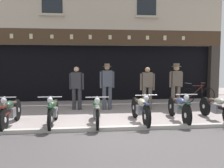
# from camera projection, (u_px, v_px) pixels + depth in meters

# --- Properties ---
(ground) EXTENTS (23.63, 22.00, 0.18)m
(ground) POSITION_uv_depth(u_px,v_px,m) (119.00, 145.00, 5.43)
(ground) COLOR gray
(shop_facade) EXTENTS (11.93, 4.42, 6.09)m
(shop_facade) POSITION_uv_depth(u_px,v_px,m) (98.00, 65.00, 13.21)
(shop_facade) COLOR black
(shop_facade) RESTS_ON ground
(motorcycle_far_left) EXTENTS (0.62, 1.99, 0.92)m
(motorcycle_far_left) POSITION_uv_depth(u_px,v_px,m) (11.00, 111.00, 6.89)
(motorcycle_far_left) COLOR black
(motorcycle_far_left) RESTS_ON ground
(motorcycle_left) EXTENTS (0.62, 2.02, 0.92)m
(motorcycle_left) POSITION_uv_depth(u_px,v_px,m) (53.00, 110.00, 7.01)
(motorcycle_left) COLOR black
(motorcycle_left) RESTS_ON ground
(motorcycle_center_left) EXTENTS (0.62, 1.97, 0.90)m
(motorcycle_center_left) POSITION_uv_depth(u_px,v_px,m) (97.00, 110.00, 7.09)
(motorcycle_center_left) COLOR black
(motorcycle_center_left) RESTS_ON ground
(motorcycle_center) EXTENTS (0.62, 2.01, 0.93)m
(motorcycle_center) POSITION_uv_depth(u_px,v_px,m) (140.00, 108.00, 7.27)
(motorcycle_center) COLOR black
(motorcycle_center) RESTS_ON ground
(motorcycle_center_right) EXTENTS (0.62, 2.04, 0.92)m
(motorcycle_center_right) POSITION_uv_depth(u_px,v_px,m) (179.00, 107.00, 7.48)
(motorcycle_center_right) COLOR black
(motorcycle_center_right) RESTS_ON ground
(motorcycle_right) EXTENTS (0.62, 2.03, 0.91)m
(motorcycle_right) POSITION_uv_depth(u_px,v_px,m) (217.00, 107.00, 7.54)
(motorcycle_right) COLOR black
(motorcycle_right) RESTS_ON ground
(salesman_left) EXTENTS (0.55, 0.30, 1.64)m
(salesman_left) POSITION_uv_depth(u_px,v_px,m) (77.00, 86.00, 9.27)
(salesman_left) COLOR #2D2D33
(salesman_left) RESTS_ON ground
(shopkeeper_center) EXTENTS (0.56, 0.32, 1.76)m
(shopkeeper_center) POSITION_uv_depth(u_px,v_px,m) (107.00, 84.00, 9.26)
(shopkeeper_center) COLOR #3D424C
(shopkeeper_center) RESTS_ON ground
(salesman_right) EXTENTS (0.56, 0.27, 1.62)m
(salesman_right) POSITION_uv_depth(u_px,v_px,m) (147.00, 86.00, 9.25)
(salesman_right) COLOR brown
(salesman_right) RESTS_ON ground
(assistant_far_right) EXTENTS (0.56, 0.37, 1.76)m
(assistant_far_right) POSITION_uv_depth(u_px,v_px,m) (176.00, 83.00, 9.39)
(assistant_far_right) COLOR brown
(assistant_far_right) RESTS_ON ground
(advert_board_near) EXTENTS (0.83, 0.03, 0.89)m
(advert_board_near) POSITION_uv_depth(u_px,v_px,m) (149.00, 61.00, 11.85)
(advert_board_near) COLOR silver
(leaning_bicycle) EXTENTS (1.69, 0.50, 0.93)m
(leaning_bicycle) POSITION_uv_depth(u_px,v_px,m) (198.00, 95.00, 10.94)
(leaning_bicycle) COLOR black
(leaning_bicycle) RESTS_ON ground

